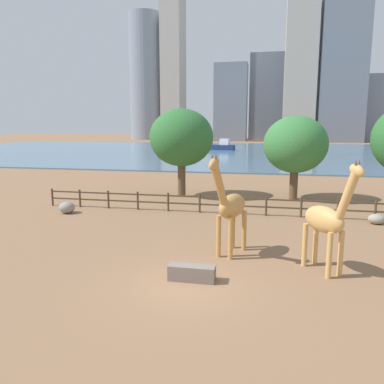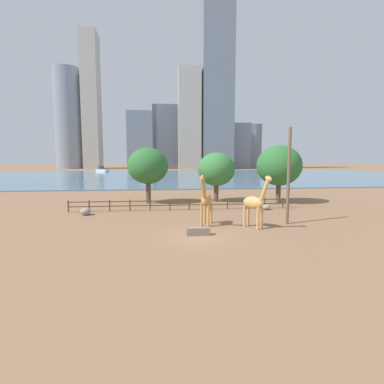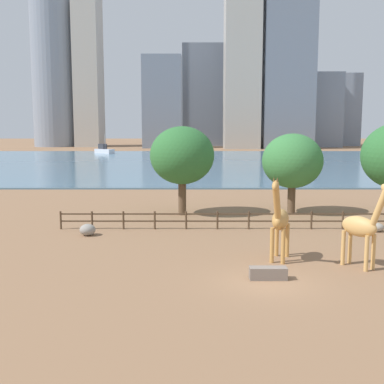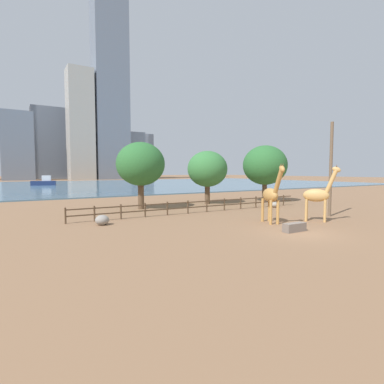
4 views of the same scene
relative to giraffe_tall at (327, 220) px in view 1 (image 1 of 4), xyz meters
name	(u,v)px [view 1 (image 1 of 4)]	position (x,y,z in m)	size (l,w,h in m)	color
ground_plane	(258,151)	(-5.21, 77.55, -2.20)	(400.00, 400.00, 0.00)	#8C6647
harbor_water	(258,152)	(-5.21, 74.55, -2.10)	(180.00, 86.00, 0.20)	slate
giraffe_tall	(327,220)	(0.00, 0.00, 0.00)	(2.12, 2.70, 4.72)	tan
giraffe_companion	(230,207)	(-3.99, 1.36, 0.08)	(1.68, 3.32, 4.78)	#C18C47
boulder_near_fence	(67,207)	(-15.85, 7.52, -1.80)	(1.06, 1.05, 0.79)	gray
boulder_by_pole	(377,219)	(4.19, 8.71, -1.88)	(0.99, 0.83, 0.62)	gray
feeding_trough	(192,273)	(-5.10, -1.91, -1.90)	(1.80, 0.60, 0.60)	#72665B
enclosure_fence	(221,203)	(-5.47, 9.55, -1.43)	(26.12, 0.14, 1.30)	#4C3826
tree_left_large	(295,145)	(-0.35, 15.91, 2.24)	(5.08, 5.08, 6.75)	brown
tree_center_broad	(181,138)	(-9.59, 15.30, 2.74)	(5.31, 5.31, 7.36)	brown
boat_ferry	(177,142)	(-32.56, 105.74, -1.13)	(5.82, 5.15, 5.18)	silver
boat_sailboat	(222,146)	(-14.00, 77.68, -1.06)	(6.62, 3.44, 2.77)	navy
skyline_block_central	(173,54)	(-46.55, 155.24, 35.75)	(8.83, 13.61, 75.90)	#ADA89E
skyline_tower_glass	(269,98)	(-3.65, 164.52, 16.91)	(17.62, 11.04, 38.21)	slate
skyline_block_left	(231,103)	(-19.04, 143.28, 13.44)	(13.34, 8.45, 31.28)	slate
skyline_tower_short	(146,78)	(-59.97, 156.42, 25.99)	(15.12, 15.12, 56.36)	gray
skyline_block_wide	(367,109)	(36.07, 153.11, 10.99)	(17.34, 13.15, 26.37)	gray
skyline_tower_far	(300,72)	(7.87, 139.35, 24.54)	(11.75, 11.59, 53.47)	#ADA89E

